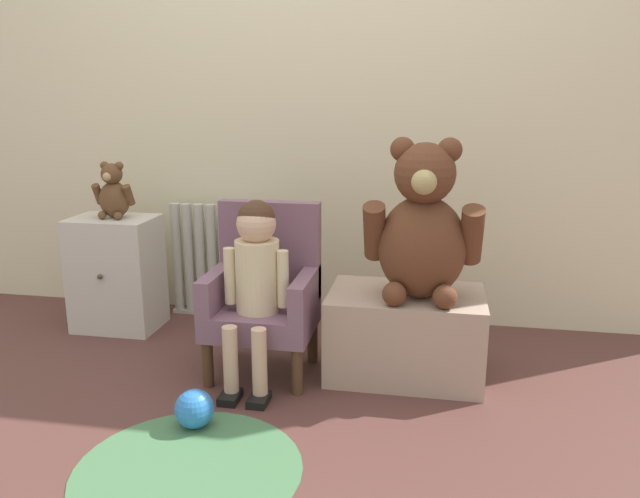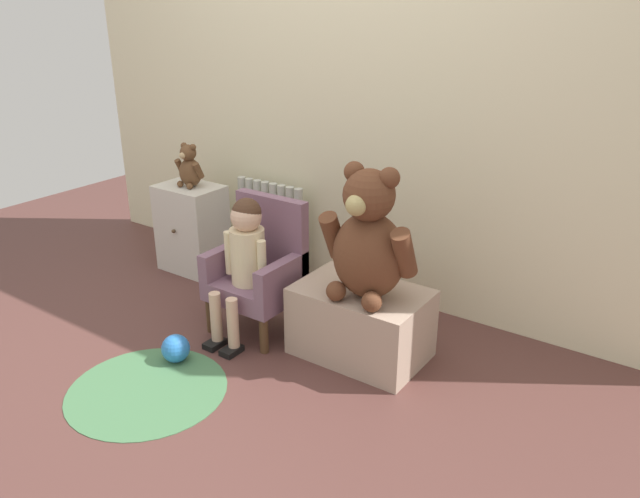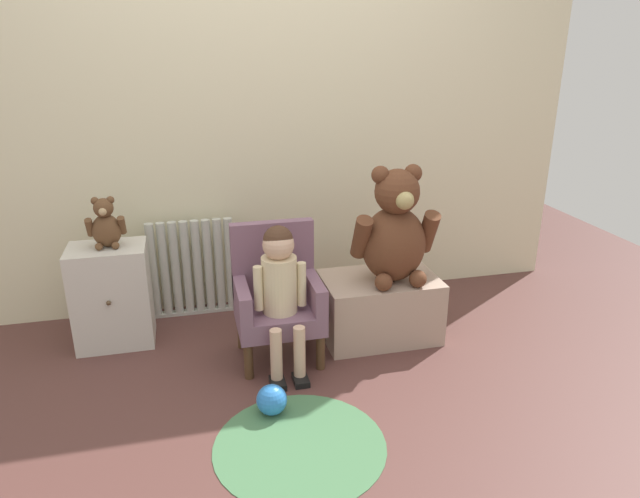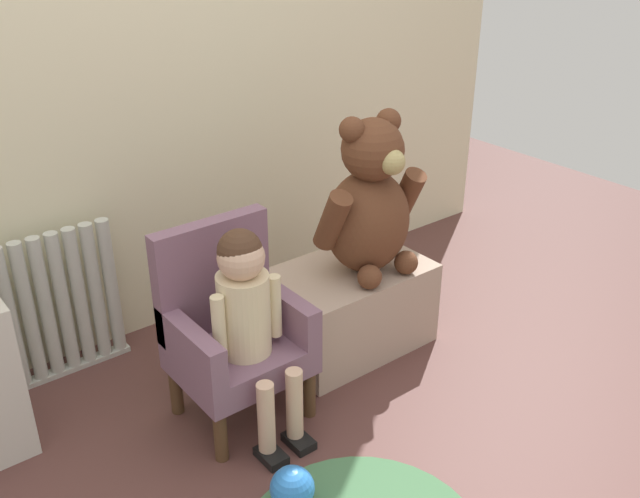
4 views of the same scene
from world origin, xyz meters
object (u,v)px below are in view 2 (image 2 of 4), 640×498
object	(u,v)px
child_figure	(244,250)
child_armchair	(260,268)
low_bench	(361,322)
radiator	(270,228)
large_teddy_bear	(368,241)
floor_rug	(147,390)
small_dresser	(192,228)
small_teddy_bear	(190,168)
toy_ball	(176,348)

from	to	relation	value
child_figure	child_armchair	bearing A→B (deg)	90.00
low_bench	radiator	bearing A→B (deg)	151.82
large_teddy_bear	radiator	bearing A→B (deg)	151.15
child_armchair	floor_rug	size ratio (longest dim) A/B	0.98
small_dresser	small_teddy_bear	xyz separation A→B (m)	(0.02, 0.00, 0.38)
radiator	child_figure	xyz separation A→B (m)	(0.40, -0.68, 0.18)
child_armchair	child_figure	xyz separation A→B (m)	(-0.00, -0.11, 0.14)
radiator	small_teddy_bear	size ratio (longest dim) A/B	2.19
low_bench	small_teddy_bear	distance (m)	1.48
child_armchair	toy_ball	world-z (taller)	child_armchair
radiator	child_figure	distance (m)	0.81
child_armchair	low_bench	size ratio (longest dim) A/B	1.12
large_teddy_bear	child_figure	bearing A→B (deg)	-168.76
child_figure	floor_rug	size ratio (longest dim) A/B	1.03
child_figure	small_teddy_bear	distance (m)	0.93
low_bench	floor_rug	bearing A→B (deg)	-127.39
floor_rug	toy_ball	xyz separation A→B (m)	(-0.07, 0.24, 0.06)
low_bench	large_teddy_bear	xyz separation A→B (m)	(0.05, -0.04, 0.44)
small_teddy_bear	floor_rug	size ratio (longest dim) A/B	0.37
floor_rug	radiator	bearing A→B (deg)	105.27
radiator	small_dresser	size ratio (longest dim) A/B	1.06
low_bench	floor_rug	world-z (taller)	low_bench
floor_rug	toy_ball	bearing A→B (deg)	106.71
small_dresser	child_armchair	bearing A→B (deg)	-21.67
child_armchair	floor_rug	bearing A→B (deg)	-93.24
child_figure	large_teddy_bear	world-z (taller)	large_teddy_bear
radiator	low_bench	distance (m)	1.10
large_teddy_bear	floor_rug	bearing A→B (deg)	-131.33
small_dresser	floor_rug	bearing A→B (deg)	-53.77
floor_rug	small_teddy_bear	bearing A→B (deg)	125.56
child_armchair	low_bench	world-z (taller)	child_armchair
radiator	toy_ball	xyz separation A→B (m)	(0.28, -1.07, -0.22)
radiator	child_armchair	distance (m)	0.70
child_figure	large_teddy_bear	distance (m)	0.64
small_dresser	child_armchair	xyz separation A→B (m)	(0.82, -0.33, 0.06)
child_figure	toy_ball	distance (m)	0.56
low_bench	floor_rug	distance (m)	1.01
child_armchair	floor_rug	world-z (taller)	child_armchair
child_armchair	large_teddy_bear	world-z (taller)	large_teddy_bear
radiator	large_teddy_bear	world-z (taller)	large_teddy_bear
child_armchair	large_teddy_bear	xyz separation A→B (m)	(0.62, 0.01, 0.28)
low_bench	small_teddy_bear	bearing A→B (deg)	168.72
small_dresser	small_teddy_bear	world-z (taller)	small_teddy_bear
child_figure	toy_ball	bearing A→B (deg)	-106.56
child_figure	large_teddy_bear	bearing A→B (deg)	11.24
small_dresser	floor_rug	distance (m)	1.34
radiator	small_dresser	distance (m)	0.49
radiator	low_bench	bearing A→B (deg)	-28.18
radiator	floor_rug	size ratio (longest dim) A/B	0.82
child_figure	large_teddy_bear	xyz separation A→B (m)	(0.62, 0.12, 0.14)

